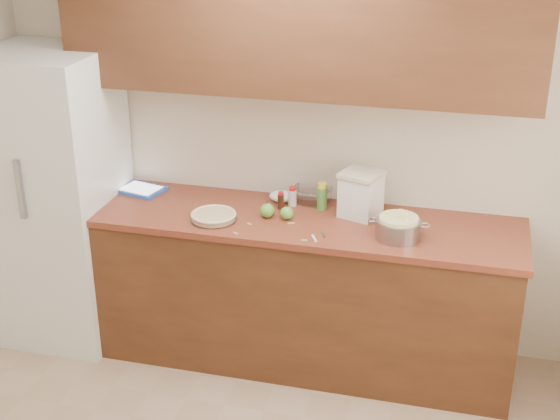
% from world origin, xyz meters
% --- Properties ---
extents(room_shell, '(3.60, 3.60, 3.60)m').
position_xyz_m(room_shell, '(0.00, 0.00, 1.30)').
color(room_shell, tan).
rests_on(room_shell, ground).
extents(counter_run, '(2.64, 0.68, 0.92)m').
position_xyz_m(counter_run, '(0.00, 1.48, 0.46)').
color(counter_run, '#5C3019').
rests_on(counter_run, ground).
extents(upper_cabinets, '(2.60, 0.34, 0.70)m').
position_xyz_m(upper_cabinets, '(0.00, 1.63, 1.95)').
color(upper_cabinets, '#532C19').
rests_on(upper_cabinets, room_shell).
extents(fridge, '(0.70, 0.70, 1.80)m').
position_xyz_m(fridge, '(-1.44, 1.44, 0.90)').
color(fridge, white).
rests_on(fridge, ground).
extents(pie, '(0.27, 0.27, 0.04)m').
position_xyz_m(pie, '(-0.40, 1.33, 0.94)').
color(pie, silver).
rests_on(pie, counter_run).
extents(colander, '(0.33, 0.24, 0.12)m').
position_xyz_m(colander, '(0.63, 1.36, 0.98)').
color(colander, gray).
rests_on(colander, counter_run).
extents(flour_canister, '(0.27, 0.27, 0.26)m').
position_xyz_m(flour_canister, '(0.39, 1.60, 1.05)').
color(flour_canister, white).
rests_on(flour_canister, counter_run).
extents(tablet, '(0.31, 0.27, 0.02)m').
position_xyz_m(tablet, '(-0.97, 1.63, 0.93)').
color(tablet, blue).
rests_on(tablet, counter_run).
extents(paring_knife, '(0.08, 0.15, 0.01)m').
position_xyz_m(paring_knife, '(0.21, 1.23, 0.93)').
color(paring_knife, gray).
rests_on(paring_knife, counter_run).
extents(lemon_bottle, '(0.06, 0.06, 0.16)m').
position_xyz_m(lemon_bottle, '(0.16, 1.63, 1.00)').
color(lemon_bottle, '#4C8C38').
rests_on(lemon_bottle, counter_run).
extents(cinnamon_shaker, '(0.05, 0.05, 0.12)m').
position_xyz_m(cinnamon_shaker, '(-0.02, 1.64, 0.98)').
color(cinnamon_shaker, beige).
rests_on(cinnamon_shaker, counter_run).
extents(vanilla_bottle, '(0.04, 0.04, 0.11)m').
position_xyz_m(vanilla_bottle, '(-0.07, 1.58, 0.97)').
color(vanilla_bottle, black).
rests_on(vanilla_bottle, counter_run).
extents(mixing_bowl, '(0.23, 0.23, 0.09)m').
position_xyz_m(mixing_bowl, '(0.08, 1.75, 0.97)').
color(mixing_bowl, silver).
rests_on(mixing_bowl, counter_run).
extents(paper_towel, '(0.17, 0.14, 0.06)m').
position_xyz_m(paper_towel, '(-0.10, 1.69, 0.95)').
color(paper_towel, white).
rests_on(paper_towel, counter_run).
extents(apple_left, '(0.08, 0.08, 0.09)m').
position_xyz_m(apple_left, '(-0.12, 1.44, 0.96)').
color(apple_left, '#599936').
rests_on(apple_left, counter_run).
extents(apple_center, '(0.08, 0.08, 0.09)m').
position_xyz_m(apple_center, '(-0.01, 1.44, 0.96)').
color(apple_center, '#599936').
rests_on(apple_center, counter_run).
extents(peel_a, '(0.04, 0.02, 0.00)m').
position_xyz_m(peel_a, '(0.15, 1.20, 0.92)').
color(peel_a, '#98B95A').
rests_on(peel_a, counter_run).
extents(peel_b, '(0.04, 0.03, 0.00)m').
position_xyz_m(peel_b, '(-0.23, 1.19, 0.92)').
color(peel_b, '#98B95A').
rests_on(peel_b, counter_run).
extents(peel_c, '(0.04, 0.03, 0.00)m').
position_xyz_m(peel_c, '(0.03, 1.39, 0.92)').
color(peel_c, '#98B95A').
rests_on(peel_c, counter_run).
extents(peel_d, '(0.03, 0.03, 0.00)m').
position_xyz_m(peel_d, '(-0.19, 1.33, 0.92)').
color(peel_d, '#98B95A').
rests_on(peel_d, counter_run).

